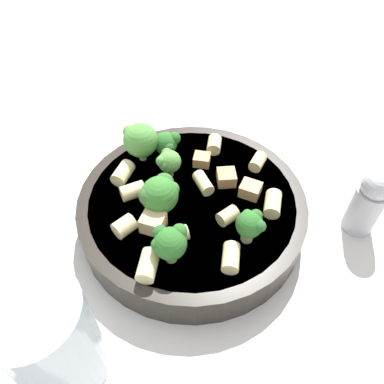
# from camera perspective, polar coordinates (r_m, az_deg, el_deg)

# --- Properties ---
(ground_plane) EXTENTS (2.00, 2.00, 0.00)m
(ground_plane) POSITION_cam_1_polar(r_m,az_deg,el_deg) (0.43, 0.00, -4.43)
(ground_plane) COLOR beige
(pasta_bowl) EXTENTS (0.25, 0.25, 0.04)m
(pasta_bowl) POSITION_cam_1_polar(r_m,az_deg,el_deg) (0.41, 0.00, -2.48)
(pasta_bowl) COLOR #28231E
(pasta_bowl) RESTS_ON ground_plane
(broccoli_floret_0) EXTENTS (0.04, 0.03, 0.04)m
(broccoli_floret_0) POSITION_cam_1_polar(r_m,az_deg,el_deg) (0.34, -3.44, -7.68)
(broccoli_floret_0) COLOR #93B766
(broccoli_floret_0) RESTS_ON pasta_bowl
(broccoli_floret_1) EXTENTS (0.03, 0.03, 0.03)m
(broccoli_floret_1) POSITION_cam_1_polar(r_m,az_deg,el_deg) (0.41, -3.61, 4.68)
(broccoli_floret_1) COLOR #93B766
(broccoli_floret_1) RESTS_ON pasta_bowl
(broccoli_floret_2) EXTENTS (0.04, 0.04, 0.05)m
(broccoli_floret_2) POSITION_cam_1_polar(r_m,az_deg,el_deg) (0.43, -7.92, 7.97)
(broccoli_floret_2) COLOR #9EC175
(broccoli_floret_2) RESTS_ON pasta_bowl
(broccoli_floret_3) EXTENTS (0.03, 0.03, 0.04)m
(broccoli_floret_3) POSITION_cam_1_polar(r_m,az_deg,el_deg) (0.35, 8.86, -4.86)
(broccoli_floret_3) COLOR #9EC175
(broccoli_floret_3) RESTS_ON pasta_bowl
(broccoli_floret_4) EXTENTS (0.04, 0.04, 0.04)m
(broccoli_floret_4) POSITION_cam_1_polar(r_m,az_deg,el_deg) (0.38, -5.07, -0.07)
(broccoli_floret_4) COLOR #84AD60
(broccoli_floret_4) RESTS_ON pasta_bowl
(broccoli_floret_5) EXTENTS (0.03, 0.03, 0.03)m
(broccoli_floret_5) POSITION_cam_1_polar(r_m,az_deg,el_deg) (0.44, -3.64, 7.50)
(broccoli_floret_5) COLOR #93B766
(broccoli_floret_5) RESTS_ON pasta_bowl
(rigatoni_0) EXTENTS (0.03, 0.03, 0.02)m
(rigatoni_0) POSITION_cam_1_polar(r_m,az_deg,el_deg) (0.35, 6.13, -9.83)
(rigatoni_0) COLOR beige
(rigatoni_0) RESTS_ON pasta_bowl
(rigatoni_1) EXTENTS (0.03, 0.03, 0.02)m
(rigatoni_1) POSITION_cam_1_polar(r_m,az_deg,el_deg) (0.42, -10.48, 2.84)
(rigatoni_1) COLOR beige
(rigatoni_1) RESTS_ON pasta_bowl
(rigatoni_2) EXTENTS (0.01, 0.03, 0.01)m
(rigatoni_2) POSITION_cam_1_polar(r_m,az_deg,el_deg) (0.41, 1.71, 1.39)
(rigatoni_2) COLOR beige
(rigatoni_2) RESTS_ON pasta_bowl
(rigatoni_3) EXTENTS (0.02, 0.02, 0.02)m
(rigatoni_3) POSITION_cam_1_polar(r_m,az_deg,el_deg) (0.36, -2.38, -6.51)
(rigatoni_3) COLOR beige
(rigatoni_3) RESTS_ON pasta_bowl
(rigatoni_4) EXTENTS (0.03, 0.03, 0.02)m
(rigatoni_4) POSITION_cam_1_polar(r_m,az_deg,el_deg) (0.39, 12.20, -1.76)
(rigatoni_4) COLOR beige
(rigatoni_4) RESTS_ON pasta_bowl
(rigatoni_5) EXTENTS (0.03, 0.02, 0.02)m
(rigatoni_5) POSITION_cam_1_polar(r_m,az_deg,el_deg) (0.40, -9.02, 0.15)
(rigatoni_5) COLOR beige
(rigatoni_5) RESTS_ON pasta_bowl
(rigatoni_6) EXTENTS (0.02, 0.02, 0.02)m
(rigatoni_6) POSITION_cam_1_polar(r_m,az_deg,el_deg) (0.38, 5.47, -3.64)
(rigatoni_6) COLOR beige
(rigatoni_6) RESTS_ON pasta_bowl
(rigatoni_7) EXTENTS (0.03, 0.03, 0.02)m
(rigatoni_7) POSITION_cam_1_polar(r_m,az_deg,el_deg) (0.34, -6.73, -11.06)
(rigatoni_7) COLOR beige
(rigatoni_7) RESTS_ON pasta_bowl
(rigatoni_8) EXTENTS (0.03, 0.03, 0.02)m
(rigatoni_8) POSITION_cam_1_polar(r_m,az_deg,el_deg) (0.45, 3.40, 7.24)
(rigatoni_8) COLOR beige
(rigatoni_8) RESTS_ON pasta_bowl
(rigatoni_9) EXTENTS (0.03, 0.03, 0.01)m
(rigatoni_9) POSITION_cam_1_polar(r_m,az_deg,el_deg) (0.44, 9.99, 4.55)
(rigatoni_9) COLOR beige
(rigatoni_9) RESTS_ON pasta_bowl
(rigatoni_10) EXTENTS (0.03, 0.02, 0.02)m
(rigatoni_10) POSITION_cam_1_polar(r_m,az_deg,el_deg) (0.37, -10.27, -5.17)
(rigatoni_10) COLOR beige
(rigatoni_10) RESTS_ON pasta_bowl
(chicken_chunk_0) EXTENTS (0.03, 0.03, 0.01)m
(chicken_chunk_0) POSITION_cam_1_polar(r_m,az_deg,el_deg) (0.40, 8.88, 0.37)
(chicken_chunk_0) COLOR tan
(chicken_chunk_0) RESTS_ON pasta_bowl
(chicken_chunk_1) EXTENTS (0.03, 0.03, 0.01)m
(chicken_chunk_1) POSITION_cam_1_polar(r_m,az_deg,el_deg) (0.41, 5.26, 2.24)
(chicken_chunk_1) COLOR tan
(chicken_chunk_1) RESTS_ON pasta_bowl
(chicken_chunk_2) EXTENTS (0.03, 0.02, 0.01)m
(chicken_chunk_2) POSITION_cam_1_polar(r_m,az_deg,el_deg) (0.43, 1.51, 4.95)
(chicken_chunk_2) COLOR tan
(chicken_chunk_2) RESTS_ON pasta_bowl
(chicken_chunk_3) EXTENTS (0.03, 0.03, 0.02)m
(chicken_chunk_3) POSITION_cam_1_polar(r_m,az_deg,el_deg) (0.37, -5.94, -4.67)
(chicken_chunk_3) COLOR tan
(chicken_chunk_3) RESTS_ON pasta_bowl
(drinking_glass) EXTENTS (0.07, 0.07, 0.11)m
(drinking_glass) POSITION_cam_1_polar(r_m,az_deg,el_deg) (0.33, -20.37, -21.08)
(drinking_glass) COLOR silver
(drinking_glass) RESTS_ON ground_plane
(pepper_shaker) EXTENTS (0.03, 0.03, 0.08)m
(pepper_shaker) POSITION_cam_1_polar(r_m,az_deg,el_deg) (0.44, 25.25, -1.45)
(pepper_shaker) COLOR #B2B2B7
(pepper_shaker) RESTS_ON ground_plane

